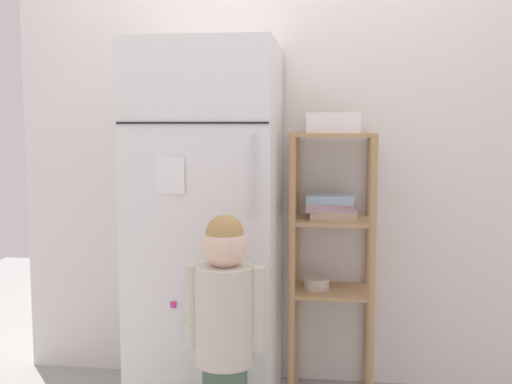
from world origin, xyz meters
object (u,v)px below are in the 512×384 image
Objects in this scene: pantry_shelf_unit at (331,235)px; fruit_bin at (335,125)px; refrigerator at (207,227)px; child_standing at (225,314)px.

fruit_bin is at bearing -41.54° from pantry_shelf_unit.
pantry_shelf_unit is 0.53m from fruit_bin.
fruit_bin is (0.60, 0.13, 0.48)m from refrigerator.
pantry_shelf_unit is at bearing 13.61° from refrigerator.
pantry_shelf_unit reaches higher than child_standing.
child_standing is 0.81m from pantry_shelf_unit.
fruit_bin is (0.01, -0.01, 0.53)m from pantry_shelf_unit.
refrigerator is 6.81× the size of fruit_bin.
refrigerator is at bearing -166.39° from pantry_shelf_unit.
child_standing is at bearing -121.01° from pantry_shelf_unit.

